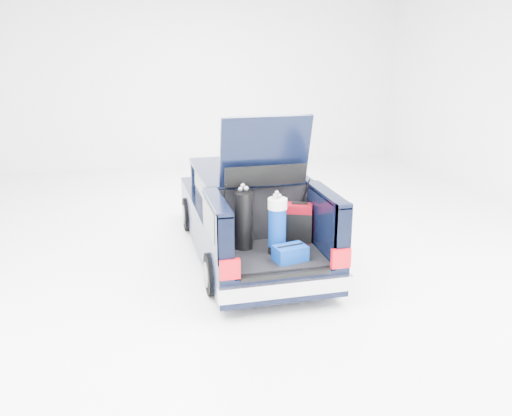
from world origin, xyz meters
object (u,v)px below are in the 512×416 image
object	(u,v)px
blue_golf_bag	(277,225)
red_suitcase	(299,223)
black_golf_bag	(244,220)
blue_duffel	(290,253)
car	(247,214)

from	to	relation	value
blue_golf_bag	red_suitcase	bearing A→B (deg)	29.92
black_golf_bag	blue_duffel	world-z (taller)	black_golf_bag
blue_duffel	black_golf_bag	bearing A→B (deg)	119.32
car	black_golf_bag	distance (m)	1.40
car	blue_duffel	size ratio (longest dim) A/B	9.63
car	blue_duffel	bearing A→B (deg)	-85.22
blue_golf_bag	black_golf_bag	bearing A→B (deg)	138.88
blue_duffel	blue_golf_bag	bearing A→B (deg)	95.11
red_suitcase	blue_duffel	size ratio (longest dim) A/B	1.25
red_suitcase	car	bearing A→B (deg)	133.53
black_golf_bag	blue_golf_bag	distance (m)	0.49
car	red_suitcase	distance (m)	1.35
black_golf_bag	red_suitcase	bearing A→B (deg)	15.26
blue_duffel	red_suitcase	bearing A→B (deg)	51.01
car	black_golf_bag	bearing A→B (deg)	-104.95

